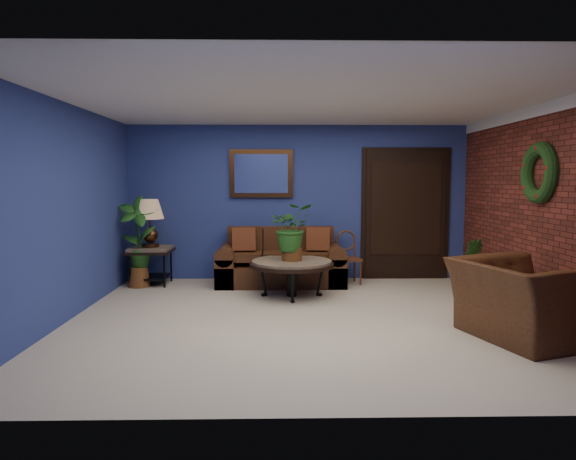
{
  "coord_description": "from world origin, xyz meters",
  "views": [
    {
      "loc": [
        -0.33,
        -5.85,
        1.62
      ],
      "look_at": [
        -0.21,
        0.55,
        0.99
      ],
      "focal_mm": 32.0,
      "sensor_mm": 36.0,
      "label": 1
    }
  ],
  "objects_px": {
    "table_lamp": "(150,217)",
    "side_chair": "(347,254)",
    "sofa": "(281,265)",
    "end_table": "(151,256)",
    "armchair": "(523,301)",
    "coffee_table": "(292,265)"
  },
  "relations": [
    {
      "from": "table_lamp",
      "to": "side_chair",
      "type": "distance_m",
      "value": 3.11
    },
    {
      "from": "sofa",
      "to": "end_table",
      "type": "height_order",
      "value": "sofa"
    },
    {
      "from": "end_table",
      "to": "armchair",
      "type": "xyz_separation_m",
      "value": [
        4.45,
        -2.85,
        -0.05
      ]
    },
    {
      "from": "sofa",
      "to": "table_lamp",
      "type": "distance_m",
      "value": 2.15
    },
    {
      "from": "sofa",
      "to": "table_lamp",
      "type": "height_order",
      "value": "table_lamp"
    },
    {
      "from": "end_table",
      "to": "side_chair",
      "type": "relative_size",
      "value": 0.78
    },
    {
      "from": "end_table",
      "to": "armchair",
      "type": "height_order",
      "value": "armchair"
    },
    {
      "from": "sofa",
      "to": "armchair",
      "type": "height_order",
      "value": "sofa"
    },
    {
      "from": "side_chair",
      "to": "armchair",
      "type": "bearing_deg",
      "value": -73.91
    },
    {
      "from": "table_lamp",
      "to": "armchair",
      "type": "bearing_deg",
      "value": -32.6
    },
    {
      "from": "side_chair",
      "to": "armchair",
      "type": "relative_size",
      "value": 0.67
    },
    {
      "from": "end_table",
      "to": "armchair",
      "type": "bearing_deg",
      "value": -32.6
    },
    {
      "from": "sofa",
      "to": "side_chair",
      "type": "xyz_separation_m",
      "value": [
        1.04,
        0.04,
        0.18
      ]
    },
    {
      "from": "side_chair",
      "to": "coffee_table",
      "type": "bearing_deg",
      "value": -144.17
    },
    {
      "from": "end_table",
      "to": "table_lamp",
      "type": "xyz_separation_m",
      "value": [
        0.0,
        -0.0,
        0.6
      ]
    },
    {
      "from": "table_lamp",
      "to": "end_table",
      "type": "bearing_deg",
      "value": 135.0
    },
    {
      "from": "end_table",
      "to": "side_chair",
      "type": "distance_m",
      "value": 3.06
    },
    {
      "from": "sofa",
      "to": "coffee_table",
      "type": "relative_size",
      "value": 1.67
    },
    {
      "from": "sofa",
      "to": "coffee_table",
      "type": "bearing_deg",
      "value": -80.57
    },
    {
      "from": "table_lamp",
      "to": "armchair",
      "type": "relative_size",
      "value": 0.58
    },
    {
      "from": "coffee_table",
      "to": "armchair",
      "type": "xyz_separation_m",
      "value": [
        2.29,
        -2.0,
        -0.05
      ]
    },
    {
      "from": "end_table",
      "to": "armchair",
      "type": "distance_m",
      "value": 5.28
    }
  ]
}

